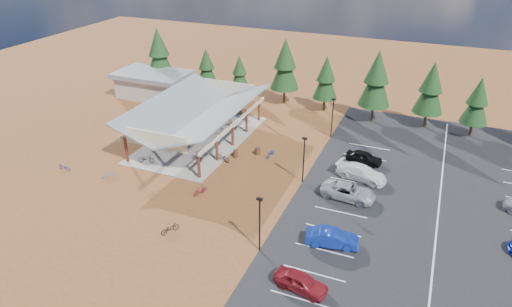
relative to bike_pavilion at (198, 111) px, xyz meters
The scene contains 37 objects.
ground 12.79m from the bike_pavilion, 34.99° to the right, with size 140.00×140.00×0.00m, color brown.
asphalt_lot 29.03m from the bike_pavilion, ahead, with size 27.00×44.00×0.04m, color black.
concrete_pad 3.77m from the bike_pavilion, 90.00° to the left, with size 10.60×18.60×0.10m, color gray.
bike_pavilion is the anchor object (origin of this frame).
outbuilding 17.89m from the bike_pavilion, 141.84° to the left, with size 11.00×7.00×3.90m.
lamp_post_0 22.69m from the bike_pavilion, 48.58° to the right, with size 0.50×0.25×5.14m.
lamp_post_1 15.83m from the bike_pavilion, 18.43° to the right, with size 0.50×0.25×5.14m.
lamp_post_2 16.57m from the bike_pavilion, 25.02° to the left, with size 0.50×0.25×5.14m.
trash_bin_0 7.49m from the bike_pavilion, 22.78° to the right, with size 0.60×0.60×0.90m, color #482919.
trash_bin_1 9.01m from the bike_pavilion, ahead, with size 0.60×0.60×0.90m, color #482919.
pine_0 20.95m from the bike_pavilion, 135.54° to the left, with size 4.22×4.22×9.82m.
pine_1 16.93m from the bike_pavilion, 114.39° to the left, with size 3.11×3.11×7.25m.
pine_2 16.00m from the bike_pavilion, 95.84° to the left, with size 2.83×2.83×6.59m.
pine_3 17.07m from the bike_pavilion, 70.81° to the left, with size 4.18×4.18×9.74m.
pine_4 19.44m from the bike_pavilion, 52.49° to the left, with size 3.43×3.43×8.00m.
pine_5 23.67m from the bike_pavilion, 36.94° to the left, with size 4.21×4.21×9.82m.
pine_6 29.63m from the bike_pavilion, 29.89° to the left, with size 3.82×3.82×8.89m.
pine_7 34.25m from the bike_pavilion, 24.24° to the left, with size 3.33×3.33×7.76m.
bike_0 8.81m from the bike_pavilion, 107.79° to the right, with size 0.64×1.83×0.96m, color black.
bike_1 5.74m from the bike_pavilion, 130.70° to the right, with size 0.48×1.70×1.02m, color gray.
bike_2 4.43m from the bike_pavilion, 134.12° to the left, with size 0.61×1.76×0.93m, color navy.
bike_3 7.90m from the bike_pavilion, 104.76° to the left, with size 0.52×1.83×1.10m, color maroon.
bike_4 6.70m from the bike_pavilion, 63.78° to the right, with size 0.55×1.57×0.83m, color black.
bike_5 5.49m from the bike_pavilion, 51.72° to the right, with size 0.46×1.64×0.98m, color #9FA0A9.
bike_6 4.41m from the bike_pavilion, 65.88° to the left, with size 0.60×1.73×0.91m, color navy.
bike_7 6.84m from the bike_pavilion, 80.80° to the left, with size 0.42×1.47×0.89m, color maroon.
bike_9 13.22m from the bike_pavilion, 110.00° to the right, with size 0.42×1.49×0.90m, color gray.
bike_10 16.38m from the bike_pavilion, 128.12° to the right, with size 0.58×1.65×0.87m, color navy.
bike_11 13.29m from the bike_pavilion, 60.76° to the right, with size 0.49×1.72×1.04m, color maroon.
bike_12 19.35m from the bike_pavilion, 68.96° to the right, with size 0.62×1.77×0.93m, color black.
bike_14 10.50m from the bike_pavilion, ahead, with size 0.64×1.84×0.96m, color #143F99.
bike_16 7.46m from the bike_pavilion, 37.60° to the right, with size 0.62×1.79×0.94m, color black.
car_0 28.13m from the bike_pavilion, 45.72° to the right, with size 1.65×4.11×1.40m, color maroon.
car_1 24.95m from the bike_pavilion, 34.63° to the right, with size 1.56×4.46×1.47m, color navy.
car_2 21.26m from the bike_pavilion, 17.48° to the right, with size 2.46×5.34×1.49m, color #9EA0A6.
car_3 20.88m from the bike_pavilion, ahead, with size 2.17×5.35×1.55m, color white.
car_4 20.44m from the bike_pavilion, ahead, with size 1.63×4.04×1.38m, color black.
Camera 1 is at (16.23, -37.90, 24.58)m, focal length 32.00 mm.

